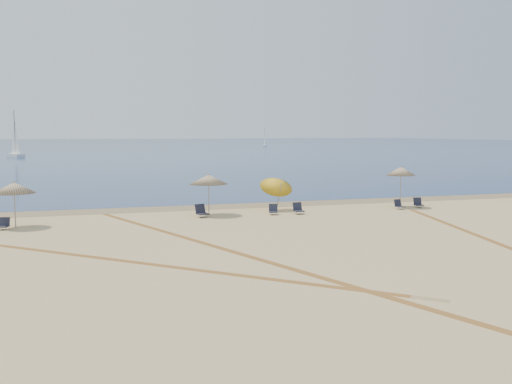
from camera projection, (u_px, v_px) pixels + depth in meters
ground at (491, 329)px, 13.52m from camera, size 160.00×160.00×0.00m
ocean at (113, 144)px, 227.92m from camera, size 500.00×500.00×0.00m
wet_sand at (239, 205)px, 36.39m from camera, size 500.00×500.00×0.00m
umbrella_1 at (14, 188)px, 27.78m from camera, size 2.08×2.08×2.35m
umbrella_2 at (209, 179)px, 31.93m from camera, size 2.19×2.19×2.42m
umbrella_3 at (277, 183)px, 33.94m from camera, size 2.01×2.01×2.42m
umbrella_4 at (401, 171)px, 35.42m from camera, size 1.86×1.86×2.65m
chair_2 at (4, 224)px, 27.40m from camera, size 0.59×0.66×0.59m
chair_3 at (201, 211)px, 31.42m from camera, size 0.79×0.85×0.72m
chair_4 at (273, 210)px, 32.39m from camera, size 0.65×0.71×0.61m
chair_5 at (298, 209)px, 32.67m from camera, size 0.57×0.66×0.66m
chair_6 at (399, 205)px, 34.76m from camera, size 0.55×0.62×0.59m
chair_7 at (418, 203)px, 35.46m from camera, size 0.61×0.68×0.62m
sailboat_0 at (15, 143)px, 108.23m from camera, size 3.93×6.19×9.08m
sailboat_1 at (265, 141)px, 190.10m from camera, size 2.09×4.47×6.45m
tire_tracks at (275, 255)px, 21.67m from camera, size 54.16×43.51×0.00m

